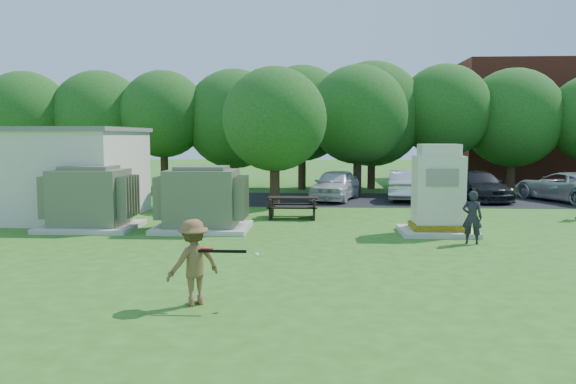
# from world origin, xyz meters

# --- Properties ---
(ground) EXTENTS (120.00, 120.00, 0.00)m
(ground) POSITION_xyz_m (0.00, 0.00, 0.00)
(ground) COLOR #2D6619
(ground) RESTS_ON ground
(brick_building) EXTENTS (15.00, 8.00, 8.00)m
(brick_building) POSITION_xyz_m (18.00, 27.00, 4.00)
(brick_building) COLOR maroon
(brick_building) RESTS_ON ground
(parking_strip) EXTENTS (20.00, 6.00, 0.01)m
(parking_strip) POSITION_xyz_m (7.00, 13.50, 0.01)
(parking_strip) COLOR #232326
(parking_strip) RESTS_ON ground
(transformer_left) EXTENTS (3.00, 2.40, 2.07)m
(transformer_left) POSITION_xyz_m (-6.50, 4.50, 0.97)
(transformer_left) COLOR beige
(transformer_left) RESTS_ON ground
(transformer_right) EXTENTS (3.00, 2.40, 2.07)m
(transformer_right) POSITION_xyz_m (-2.80, 4.50, 0.97)
(transformer_right) COLOR beige
(transformer_right) RESTS_ON ground
(generator_cabinet) EXTENTS (2.29, 1.87, 2.79)m
(generator_cabinet) POSITION_xyz_m (4.64, 4.15, 1.22)
(generator_cabinet) COLOR beige
(generator_cabinet) RESTS_ON ground
(picnic_table) EXTENTS (1.83, 1.38, 0.78)m
(picnic_table) POSITION_xyz_m (-0.01, 7.31, 0.49)
(picnic_table) COLOR black
(picnic_table) RESTS_ON ground
(batter) EXTENTS (1.14, 1.09, 1.55)m
(batter) POSITION_xyz_m (-1.29, -3.55, 0.78)
(batter) COLOR brown
(batter) RESTS_ON ground
(person_by_generator) EXTENTS (0.62, 0.48, 1.51)m
(person_by_generator) POSITION_xyz_m (5.27, 2.56, 0.75)
(person_by_generator) COLOR black
(person_by_generator) RESTS_ON ground
(car_white) EXTENTS (2.78, 4.59, 1.46)m
(car_white) POSITION_xyz_m (1.75, 13.33, 0.73)
(car_white) COLOR silver
(car_white) RESTS_ON ground
(car_silver_a) EXTENTS (2.21, 4.47, 1.41)m
(car_silver_a) POSITION_xyz_m (5.15, 13.63, 0.71)
(car_silver_a) COLOR silver
(car_silver_a) RESTS_ON ground
(car_dark) EXTENTS (2.48, 4.90, 1.36)m
(car_dark) POSITION_xyz_m (8.51, 13.64, 0.68)
(car_dark) COLOR black
(car_dark) RESTS_ON ground
(car_silver_b) EXTENTS (3.98, 5.45, 1.38)m
(car_silver_b) POSITION_xyz_m (12.42, 13.39, 0.69)
(car_silver_b) COLOR silver
(car_silver_b) RESTS_ON ground
(batting_equipment) EXTENTS (1.06, 0.20, 0.16)m
(batting_equipment) POSITION_xyz_m (-0.69, -3.68, 1.00)
(batting_equipment) COLOR black
(batting_equipment) RESTS_ON ground
(tree_row) EXTENTS (41.30, 13.30, 7.30)m
(tree_row) POSITION_xyz_m (1.75, 18.50, 4.15)
(tree_row) COLOR #47301E
(tree_row) RESTS_ON ground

